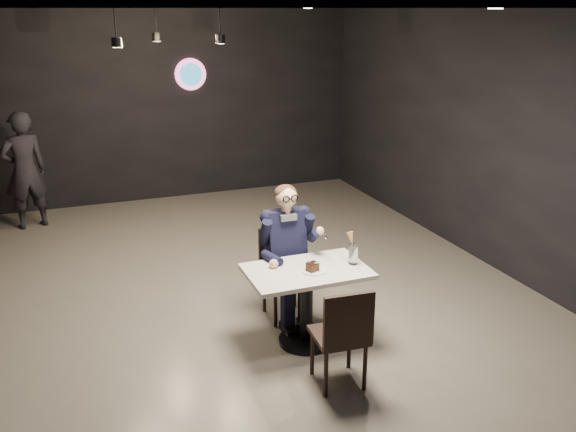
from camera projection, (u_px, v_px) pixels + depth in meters
name	position (u px, v px, depth m)	size (l,w,h in m)	color
floor	(218.00, 323.00, 6.12)	(9.00, 9.00, 0.00)	slate
wall_sign	(190.00, 74.00, 9.69)	(0.50, 0.06, 0.50)	pink
pendant_lights	(164.00, 19.00, 6.95)	(1.40, 1.20, 0.36)	black
main_table	(306.00, 306.00, 5.66)	(1.10, 0.70, 0.75)	silver
chair_far	(285.00, 275.00, 6.11)	(0.42, 0.46, 0.92)	black
chair_near	(339.00, 333.00, 5.02)	(0.42, 0.46, 0.92)	black
seated_man	(285.00, 251.00, 6.03)	(0.60, 0.80, 1.44)	black
dessert_plate	(314.00, 270.00, 5.50)	(0.24, 0.24, 0.01)	white
cake_slice	(312.00, 267.00, 5.46)	(0.10, 0.08, 0.07)	black
mint_leaf	(317.00, 263.00, 5.44)	(0.06, 0.04, 0.01)	#2A832F
sundae_glass	(353.00, 254.00, 5.62)	(0.09, 0.09, 0.19)	silver
wafer_cone	(351.00, 239.00, 5.58)	(0.06, 0.06, 0.13)	tan
passerby	(25.00, 170.00, 8.56)	(0.61, 0.40, 1.67)	black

